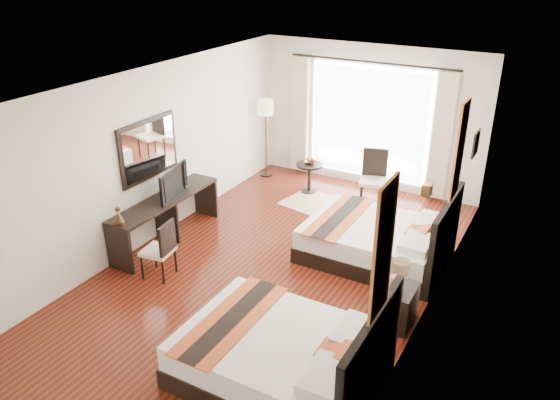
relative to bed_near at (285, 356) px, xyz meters
The scene contains 29 objects.
floor 2.30m from the bed_near, 122.68° to the left, with size 4.50×7.50×0.01m, color #3B0F0A.
ceiling 3.36m from the bed_near, 122.68° to the left, with size 4.50×7.50×0.02m, color white.
wall_headboard 2.42m from the bed_near, 62.04° to the left, with size 0.01×7.50×2.80m, color silver.
wall_desk 4.11m from the bed_near, 151.13° to the left, with size 0.01×7.50×2.80m, color silver.
wall_window 5.89m from the bed_near, 102.25° to the left, with size 4.50×0.01×2.80m, color silver.
wall_entry 2.46m from the bed_near, 123.87° to the right, with size 4.50×0.01×2.80m, color silver.
window_glass 5.86m from the bed_near, 102.28° to the left, with size 2.40×0.02×2.20m, color white.
sheer_curtain 5.80m from the bed_near, 102.41° to the left, with size 2.30×0.02×2.10m, color white.
drape_left 6.23m from the bed_near, 115.78° to the left, with size 0.35×0.14×2.35m, color #B9A48F.
drape_right 5.63m from the bed_near, 87.71° to the left, with size 0.35×0.14×2.35m, color #B9A48F.
art_panel_near 1.92m from the bed_near, ahead, with size 0.03×0.50×1.35m, color maroon.
art_panel_far 3.57m from the bed_near, 71.63° to the left, with size 0.03×0.50×1.35m, color maroon.
wall_sconce 2.46m from the bed_near, 58.84° to the left, with size 0.10×0.14×0.14m, color #3F2816.
mirror_frame 4.11m from the bed_near, 151.56° to the left, with size 0.04×1.25×0.95m, color black.
mirror_glass 4.09m from the bed_near, 151.39° to the left, with size 0.01×1.12×0.82m, color white.
bed_near is the anchor object (origin of this frame).
bed_far 3.02m from the bed_near, 89.71° to the left, with size 2.12×1.66×1.20m.
nightstand 1.76m from the bed_near, 64.65° to the left, with size 0.44×0.55×0.52m, color black.
table_lamp 1.89m from the bed_near, 66.47° to the left, with size 0.23×0.23×0.36m.
vase 1.66m from the bed_near, 63.80° to the left, with size 0.14×0.14×0.14m, color black.
console_desk 3.72m from the bed_near, 149.88° to the left, with size 0.50×2.20×0.76m, color black.
television 3.83m from the bed_near, 148.18° to the left, with size 0.86×0.11×0.49m, color black.
bronze_figurine 3.38m from the bed_near, 164.91° to the left, with size 0.16×0.16×0.24m, color #3F2816, non-canonical shape.
desk_chair 2.78m from the bed_near, 159.58° to the left, with size 0.47×0.47×0.89m.
floor_lamp 6.11m from the bed_near, 122.41° to the left, with size 0.33×0.33×1.62m.
side_table 5.17m from the bed_near, 113.37° to the left, with size 0.51×0.51×0.59m, color black.
fruit_bowl 5.20m from the bed_near, 113.37° to the left, with size 0.21×0.21×0.05m, color #462A19.
window_chair 4.85m from the bed_near, 98.96° to the left, with size 0.61×0.61×1.06m.
jute_rug 4.57m from the bed_near, 110.12° to the left, with size 1.40×0.95×0.01m, color tan.
Camera 1 is at (3.48, -6.05, 4.41)m, focal length 35.00 mm.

